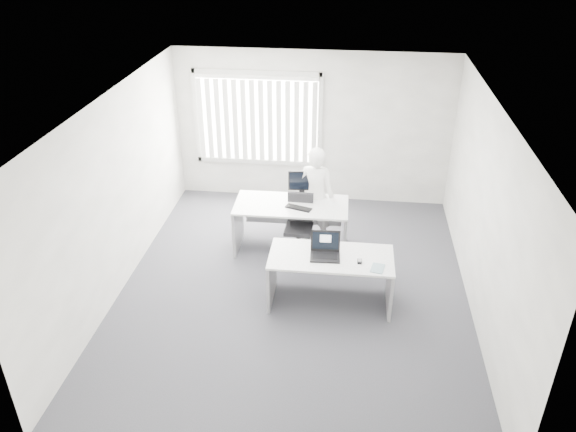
# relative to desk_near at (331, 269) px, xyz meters

# --- Properties ---
(ground) EXTENTS (6.00, 6.00, 0.00)m
(ground) POSITION_rel_desk_near_xyz_m (-0.53, 0.25, -0.55)
(ground) COLOR #53525A
(ground) RESTS_ON ground
(wall_back) EXTENTS (5.00, 0.02, 2.80)m
(wall_back) POSITION_rel_desk_near_xyz_m (-0.53, 3.25, 0.85)
(wall_back) COLOR white
(wall_back) RESTS_ON ground
(wall_front) EXTENTS (5.00, 0.02, 2.80)m
(wall_front) POSITION_rel_desk_near_xyz_m (-0.53, -2.75, 0.85)
(wall_front) COLOR white
(wall_front) RESTS_ON ground
(wall_left) EXTENTS (0.02, 6.00, 2.80)m
(wall_left) POSITION_rel_desk_near_xyz_m (-3.03, 0.25, 0.85)
(wall_left) COLOR white
(wall_left) RESTS_ON ground
(wall_right) EXTENTS (0.02, 6.00, 2.80)m
(wall_right) POSITION_rel_desk_near_xyz_m (1.97, 0.25, 0.85)
(wall_right) COLOR white
(wall_right) RESTS_ON ground
(ceiling) EXTENTS (5.00, 6.00, 0.02)m
(ceiling) POSITION_rel_desk_near_xyz_m (-0.53, 0.25, 2.25)
(ceiling) COLOR white
(ceiling) RESTS_ON wall_back
(window) EXTENTS (2.32, 0.06, 1.76)m
(window) POSITION_rel_desk_near_xyz_m (-1.53, 3.21, 1.00)
(window) COLOR beige
(window) RESTS_ON wall_back
(blinds) EXTENTS (2.20, 0.10, 1.50)m
(blinds) POSITION_rel_desk_near_xyz_m (-1.53, 3.15, 0.97)
(blinds) COLOR white
(blinds) RESTS_ON wall_back
(desk_near) EXTENTS (1.69, 0.80, 0.77)m
(desk_near) POSITION_rel_desk_near_xyz_m (0.00, 0.00, 0.00)
(desk_near) COLOR white
(desk_near) RESTS_ON ground
(desk_far) EXTENTS (1.80, 0.86, 0.81)m
(desk_far) POSITION_rel_desk_near_xyz_m (-0.70, 1.36, 0.03)
(desk_far) COLOR white
(desk_far) RESTS_ON ground
(office_chair) EXTENTS (0.57, 0.57, 0.97)m
(office_chair) POSITION_rel_desk_near_xyz_m (-0.57, 1.31, -0.25)
(office_chair) COLOR black
(office_chair) RESTS_ON ground
(person) EXTENTS (0.66, 0.48, 1.67)m
(person) POSITION_rel_desk_near_xyz_m (-0.34, 1.67, 0.28)
(person) COLOR white
(person) RESTS_ON ground
(laptop) EXTENTS (0.42, 0.37, 0.31)m
(laptop) POSITION_rel_desk_near_xyz_m (-0.08, -0.05, 0.37)
(laptop) COLOR black
(laptop) RESTS_ON desk_near
(paper_sheet) EXTENTS (0.31, 0.24, 0.00)m
(paper_sheet) POSITION_rel_desk_near_xyz_m (0.42, -0.13, 0.22)
(paper_sheet) COLOR white
(paper_sheet) RESTS_ON desk_near
(mouse) EXTENTS (0.06, 0.10, 0.04)m
(mouse) POSITION_rel_desk_near_xyz_m (0.38, -0.11, 0.24)
(mouse) COLOR #ACACAE
(mouse) RESTS_ON paper_sheet
(booklet) EXTENTS (0.21, 0.26, 0.01)m
(booklet) POSITION_rel_desk_near_xyz_m (0.62, -0.23, 0.22)
(booklet) COLOR silver
(booklet) RESTS_ON desk_near
(keyboard) EXTENTS (0.43, 0.26, 0.02)m
(keyboard) POSITION_rel_desk_near_xyz_m (-0.57, 1.23, 0.27)
(keyboard) COLOR black
(keyboard) RESTS_ON desk_far
(monitor) EXTENTS (0.45, 0.17, 0.44)m
(monitor) POSITION_rel_desk_near_xyz_m (-0.56, 1.66, 0.48)
(monitor) COLOR black
(monitor) RESTS_ON desk_far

